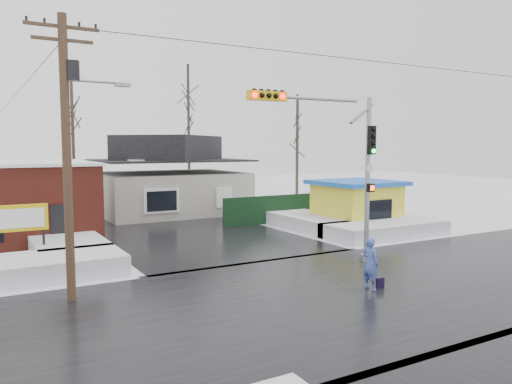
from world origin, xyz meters
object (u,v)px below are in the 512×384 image
marquee_sign (19,220)px  traffic_signal (339,156)px  kiosk (356,204)px  pedestrian (371,264)px  utility_pole (69,141)px

marquee_sign → traffic_signal: bearing=-29.7°
kiosk → pedestrian: bearing=-128.9°
marquee_sign → pedestrian: marquee_sign is taller
marquee_sign → utility_pole: bearing=-79.9°
utility_pole → pedestrian: utility_pole is taller
utility_pole → pedestrian: bearing=-22.9°
utility_pole → kiosk: bearing=20.4°
traffic_signal → kiosk: bearing=44.8°
utility_pole → marquee_sign: 6.87m
kiosk → utility_pole: bearing=-159.6°
marquee_sign → kiosk: size_ratio=0.55×
pedestrian → marquee_sign: bearing=39.4°
traffic_signal → kiosk: (7.07, 7.03, -3.08)m
kiosk → pedestrian: (-8.32, -10.33, -0.56)m
utility_pole → kiosk: utility_pole is taller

